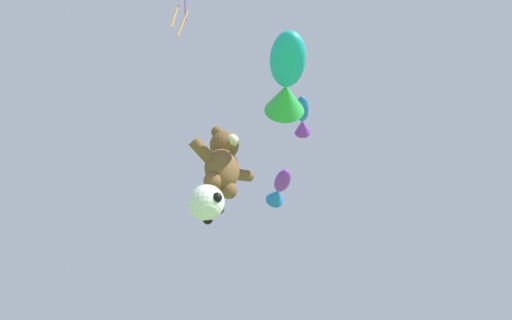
# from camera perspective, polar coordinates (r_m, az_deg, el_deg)

# --- Properties ---
(teddy_bear_kite) EXTENTS (1.99, 0.88, 2.02)m
(teddy_bear_kite) POSITION_cam_1_polar(r_m,az_deg,el_deg) (8.61, -5.50, -0.16)
(teddy_bear_kite) COLOR brown
(soccer_ball_kite) EXTENTS (0.83, 0.83, 0.77)m
(soccer_ball_kite) POSITION_cam_1_polar(r_m,az_deg,el_deg) (7.23, -8.20, -7.06)
(soccer_ball_kite) COLOR white
(fish_kite_violet) EXTENTS (1.40, 1.72, 0.65)m
(fish_kite_violet) POSITION_cam_1_polar(r_m,az_deg,el_deg) (11.98, 3.92, -4.73)
(fish_kite_violet) COLOR purple
(fish_kite_cobalt) EXTENTS (1.41, 1.25, 0.51)m
(fish_kite_cobalt) POSITION_cam_1_polar(r_m,az_deg,el_deg) (10.78, 7.73, 6.94)
(fish_kite_cobalt) COLOR blue
(fish_kite_teal) EXTENTS (2.22, 2.22, 1.06)m
(fish_kite_teal) POSITION_cam_1_polar(r_m,az_deg,el_deg) (8.62, 5.08, 13.14)
(fish_kite_teal) COLOR #19ADB2
(diamond_kite) EXTENTS (0.65, 0.83, 2.17)m
(diamond_kite) POSITION_cam_1_polar(r_m,az_deg,el_deg) (10.35, -11.88, 23.92)
(diamond_kite) COLOR purple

